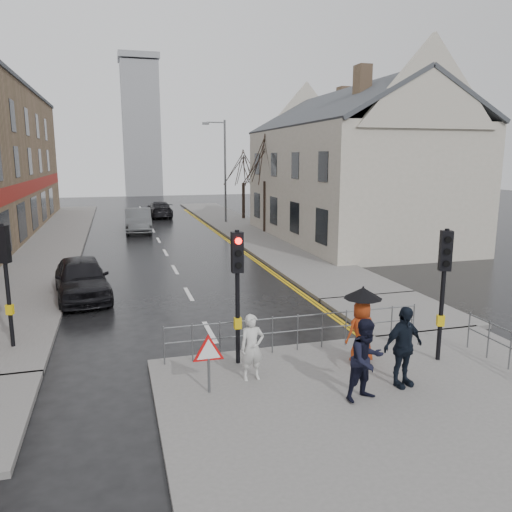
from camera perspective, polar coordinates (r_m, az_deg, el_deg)
ground at (r=12.77m, az=-2.74°, el=-13.09°), size 120.00×120.00×0.00m
near_pavement at (r=10.94m, az=18.14°, el=-17.65°), size 10.00×9.00×0.14m
left_pavement at (r=34.95m, az=-22.05°, el=1.84°), size 4.00×44.00×0.14m
right_pavement at (r=37.82m, az=-1.75°, el=3.31°), size 4.00×40.00×0.14m
pavement_bridge_right at (r=17.76m, az=15.92°, el=-6.21°), size 4.00×4.20×0.14m
building_right_cream at (r=32.78m, az=10.80°, el=10.17°), size 9.00×16.40×10.10m
church_tower at (r=73.56m, az=-12.98°, el=13.83°), size 5.00×5.00×18.00m
traffic_signal_near_left at (r=12.20m, az=-2.14°, el=-2.03°), size 0.28×0.27×3.40m
traffic_signal_near_right at (r=13.25m, az=20.70°, el=-1.70°), size 0.34×0.33×3.40m
traffic_signal_far_left at (r=14.90m, az=-26.73°, el=-0.81°), size 0.34×0.33×3.40m
guard_railing_front at (r=13.51m, az=4.79°, el=-7.80°), size 7.14×0.04×1.00m
warning_sign at (r=11.12m, az=-5.44°, el=-11.08°), size 0.80×0.07×1.35m
street_lamp at (r=40.24m, az=-3.80°, el=10.39°), size 1.83×0.25×8.00m
tree_near at (r=34.84m, az=1.05°, el=11.00°), size 2.40×2.40×6.58m
tree_far at (r=42.69m, az=-1.46°, el=10.07°), size 2.40×2.40×5.64m
pedestrian_a at (r=11.74m, az=-0.45°, el=-10.41°), size 0.58×0.38×1.57m
pedestrian_b at (r=11.04m, az=12.52°, el=-11.51°), size 1.01×0.87×1.79m
pedestrian_with_umbrella at (r=12.85m, az=12.01°, el=-7.26°), size 0.96×0.96×1.96m
pedestrian_d at (r=11.86m, az=16.47°, el=-9.90°), size 1.16×0.68×1.86m
car_parked at (r=19.91m, az=-19.30°, el=-2.40°), size 2.45×4.84×1.58m
car_mid at (r=36.66m, az=-13.30°, el=3.97°), size 1.93×5.13×1.67m
car_far at (r=45.51m, az=-10.99°, el=5.26°), size 2.12×4.97×1.43m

